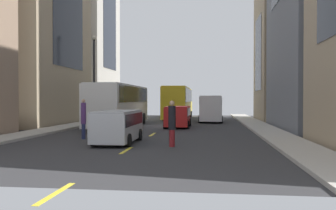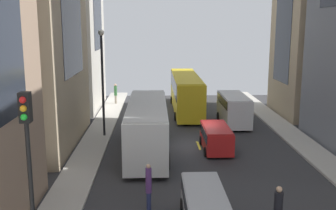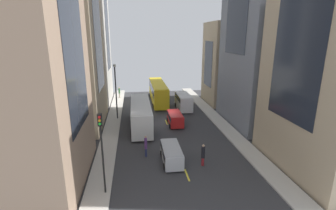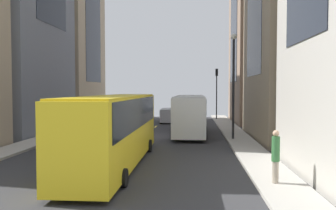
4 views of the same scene
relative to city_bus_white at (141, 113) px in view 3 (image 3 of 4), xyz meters
name	(u,v)px [view 3 (image 3 of 4)]	position (x,y,z in m)	size (l,w,h in m)	color
ground_plane	(166,122)	(3.63, 1.22, -2.01)	(41.10, 41.10, 0.00)	#333335
sidewalk_west	(113,124)	(-3.89, 1.22, -1.93)	(2.05, 44.00, 0.15)	#B2ADA3
sidewalk_east	(217,119)	(11.15, 1.22, -1.93)	(2.05, 44.00, 0.15)	#B2ADA3
lane_stripe_1	(187,175)	(3.63, -12.78, -2.00)	(0.16, 2.00, 0.01)	yellow
lane_stripe_2	(174,142)	(3.63, -5.78, -2.00)	(0.16, 2.00, 0.01)	yellow
lane_stripe_3	(166,122)	(3.63, 1.22, -2.00)	(0.16, 2.00, 0.01)	yellow
lane_stripe_4	(161,109)	(3.63, 8.22, -2.00)	(0.16, 2.00, 0.01)	yellow
lane_stripe_5	(157,99)	(3.63, 15.22, -2.00)	(0.16, 2.00, 0.01)	yellow
lane_stripe_6	(154,91)	(3.63, 22.22, -2.00)	(0.16, 2.00, 0.01)	yellow
building_west_0	(5,53)	(-10.00, -12.03, 8.71)	(9.86, 11.77, 21.43)	#937760
building_west_1	(70,42)	(-8.67, 2.12, 9.13)	(7.18, 11.75, 22.27)	tan
building_west_2	(81,27)	(-9.52, 14.83, 11.38)	(8.89, 9.84, 26.77)	#B7B2A8
building_east_2	(230,64)	(16.44, 10.87, 5.10)	(8.20, 8.14, 14.22)	tan
city_bus_white	(141,113)	(0.00, 0.00, 0.00)	(2.81, 11.00, 3.35)	silver
streetcar_yellow	(158,91)	(3.61, 12.83, 0.12)	(2.70, 12.74, 3.59)	yellow
delivery_van_white	(184,101)	(7.29, 7.20, -0.49)	(2.25, 5.59, 2.58)	white
car_red_0	(175,118)	(4.70, 0.12, -1.02)	(1.93, 4.18, 1.68)	red
car_silver_1	(171,153)	(2.61, -10.29, -1.04)	(1.88, 4.22, 1.65)	#B7BABF
pedestrian_waiting_curb	(203,154)	(5.46, -11.30, -0.86)	(0.35, 0.35, 2.16)	maroon
pedestrian_walking_far	(119,92)	(-3.66, 16.24, -0.70)	(0.33, 0.33, 2.13)	gray
pedestrian_crossing_mid	(146,145)	(0.21, -8.73, -0.80)	(0.28, 0.28, 2.24)	navy
traffic_light_near_corner	(101,140)	(-3.27, -14.57, 2.57)	(0.32, 0.44, 6.42)	black
streetlamp_near	(116,86)	(-3.37, 3.67, 2.95)	(0.44, 0.44, 7.97)	black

